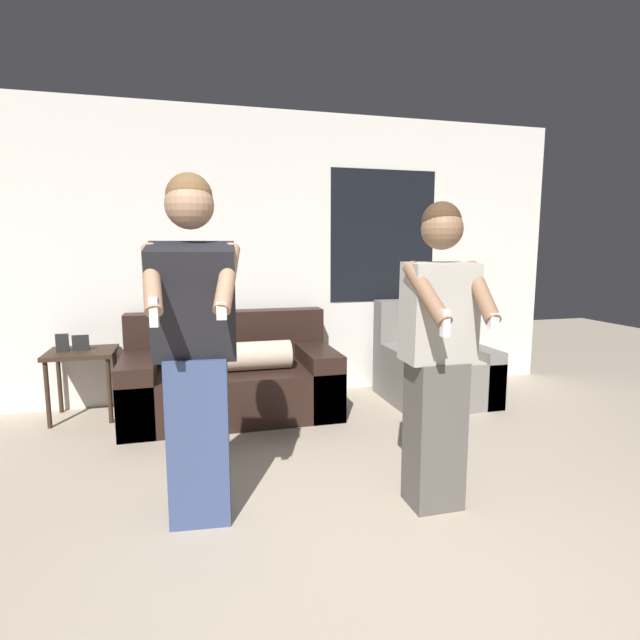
% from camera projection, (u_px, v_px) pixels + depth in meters
% --- Properties ---
extents(wall_back, '(5.86, 0.07, 2.70)m').
position_uv_depth(wall_back, '(277.00, 256.00, 4.79)').
color(wall_back, silver).
rests_on(wall_back, ground_plane).
extents(couch, '(1.78, 0.93, 0.86)m').
position_uv_depth(couch, '(231.00, 379.00, 4.34)').
color(couch, black).
rests_on(couch, ground_plane).
extents(armchair, '(0.92, 0.89, 0.93)m').
position_uv_depth(armchair, '(433.00, 367.00, 4.75)').
color(armchair, slate).
rests_on(armchair, ground_plane).
extents(side_table, '(0.54, 0.48, 0.73)m').
position_uv_depth(side_table, '(81.00, 360.00, 4.19)').
color(side_table, '#332319').
rests_on(side_table, ground_plane).
extents(person_left, '(0.48, 0.54, 1.79)m').
position_uv_depth(person_left, '(195.00, 350.00, 2.52)').
color(person_left, '#384770').
rests_on(person_left, ground_plane).
extents(person_right, '(0.44, 0.46, 1.68)m').
position_uv_depth(person_right, '(438.00, 354.00, 2.69)').
color(person_right, '#56514C').
rests_on(person_right, ground_plane).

